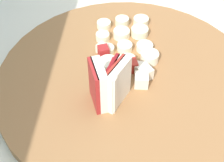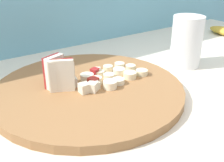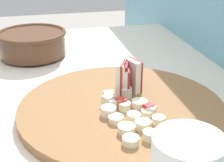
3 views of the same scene
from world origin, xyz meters
name	(u,v)px [view 1 (image 1 of 3)]	position (x,y,z in m)	size (l,w,h in m)	color
cutting_board	(127,78)	(-0.10, 0.03, 0.94)	(0.39, 0.39, 0.02)	olive
apple_wedge_fan	(111,84)	(-0.15, 0.05, 0.98)	(0.06, 0.06, 0.07)	#B22D23
apple_dice_pile	(127,70)	(-0.10, 0.03, 0.95)	(0.10, 0.09, 0.02)	beige
banana_slice_rows	(127,41)	(-0.03, 0.03, 0.95)	(0.14, 0.10, 0.02)	white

